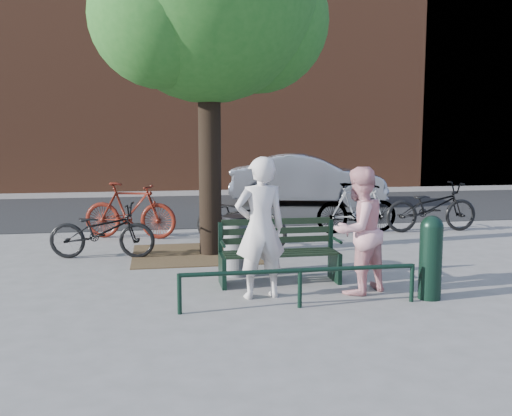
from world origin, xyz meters
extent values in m
plane|color=gray|center=(0.00, 0.00, 0.00)|extent=(90.00, 90.00, 0.00)
cube|color=brown|center=(-1.00, 2.20, 0.01)|extent=(2.40, 2.00, 0.02)
cube|color=black|center=(0.00, 8.50, 0.01)|extent=(40.00, 7.00, 0.01)
cube|color=brown|center=(0.00, 16.00, 6.00)|extent=(45.00, 4.00, 12.00)
cube|color=brown|center=(14.00, 16.00, 7.00)|extent=(10.00, 4.00, 14.00)
cube|color=black|center=(-0.84, 0.00, 0.23)|extent=(0.06, 0.52, 0.45)
cube|color=black|center=(-0.84, 0.23, 0.67)|extent=(0.06, 0.06, 0.44)
cylinder|color=black|center=(-0.84, -0.10, 0.63)|extent=(0.04, 0.36, 0.04)
cube|color=black|center=(0.84, 0.00, 0.23)|extent=(0.06, 0.52, 0.45)
cube|color=black|center=(0.84, 0.23, 0.67)|extent=(0.06, 0.06, 0.44)
cylinder|color=black|center=(0.84, -0.10, 0.63)|extent=(0.04, 0.36, 0.04)
cube|color=black|center=(0.00, 0.00, 0.45)|extent=(1.64, 0.46, 0.04)
cube|color=black|center=(0.00, 0.23, 0.74)|extent=(1.64, 0.03, 0.47)
cylinder|color=black|center=(-1.50, -1.20, 0.25)|extent=(0.06, 0.06, 0.50)
cylinder|color=black|center=(0.00, -1.20, 0.25)|extent=(0.06, 0.06, 0.50)
cylinder|color=black|center=(1.50, -1.20, 0.25)|extent=(0.06, 0.06, 0.50)
cylinder|color=black|center=(0.00, -1.20, 0.48)|extent=(3.00, 0.06, 0.06)
cylinder|color=black|center=(-0.80, 2.20, 1.90)|extent=(0.40, 0.40, 3.80)
sphere|color=#20581B|center=(0.10, 2.50, 4.20)|extent=(2.60, 2.60, 2.60)
sphere|color=#20581B|center=(-1.60, 1.80, 4.10)|extent=(2.40, 2.40, 2.40)
imported|color=beige|center=(-0.41, -0.66, 0.94)|extent=(0.74, 0.53, 1.88)
imported|color=pink|center=(0.95, -0.67, 0.87)|extent=(1.05, 0.98, 1.74)
cylinder|color=black|center=(1.79, -1.11, 0.48)|extent=(0.30, 0.30, 0.96)
sphere|color=black|center=(1.79, -1.11, 0.96)|extent=(0.30, 0.30, 0.30)
cylinder|color=gray|center=(-0.54, 0.60, 0.43)|extent=(0.41, 0.41, 0.86)
cylinder|color=black|center=(-0.54, 0.60, 0.89)|extent=(0.45, 0.45, 0.06)
imported|color=black|center=(-2.70, 2.20, 0.48)|extent=(1.92, 0.93, 0.97)
imported|color=#55150C|center=(-2.30, 4.05, 0.59)|extent=(2.03, 1.09, 1.17)
imported|color=black|center=(-0.19, 2.70, 0.56)|extent=(2.03, 2.01, 1.11)
imported|color=gray|center=(2.58, 3.87, 0.56)|extent=(1.87, 0.60, 1.11)
imported|color=black|center=(4.27, 3.77, 0.55)|extent=(2.12, 0.75, 1.11)
imported|color=gray|center=(2.83, 8.96, 0.78)|extent=(4.96, 2.74, 1.55)
camera|label=1|loc=(-1.74, -7.96, 2.18)|focal=40.00mm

